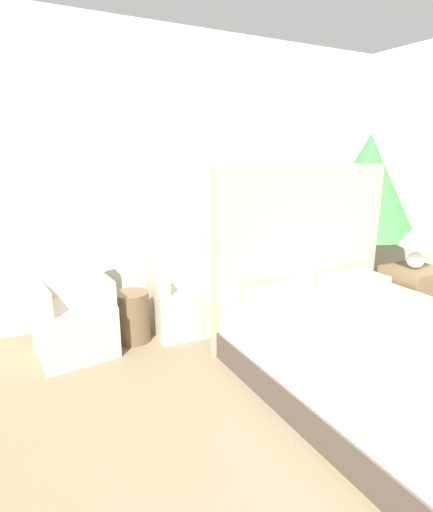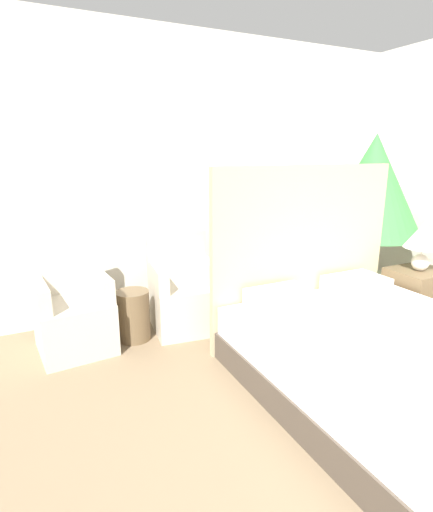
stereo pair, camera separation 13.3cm
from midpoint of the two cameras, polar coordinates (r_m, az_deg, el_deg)
name	(u,v)px [view 2 (the right image)]	position (r m, az deg, el deg)	size (l,w,h in m)	color
wall_back	(176,176)	(4.33, -4.85, 11.31)	(10.00, 0.06, 2.90)	silver
bed	(386,354)	(3.23, 24.23, -12.72)	(1.86, 2.25, 1.59)	#4C4238
armchair_near_window_left	(74,317)	(3.72, -18.78, -8.23)	(0.66, 0.67, 0.92)	beige
armchair_near_window_right	(184,298)	(3.95, -3.73, -6.07)	(0.67, 0.68, 0.92)	beige
potted_palm	(372,189)	(4.91, 22.08, 8.87)	(1.15, 1.15, 1.90)	beige
nightstand	(416,297)	(4.53, 27.38, -5.25)	(0.53, 0.46, 0.57)	brown
table_lamp	(423,238)	(4.35, 28.25, 2.27)	(0.35, 0.35, 0.49)	white
side_table	(133,315)	(3.79, -10.79, -8.34)	(0.30, 0.30, 0.47)	brown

